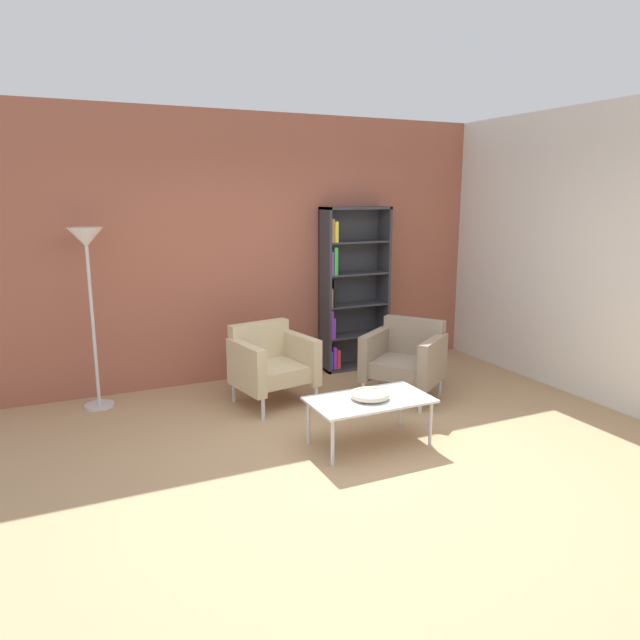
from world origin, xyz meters
The scene contains 9 objects.
ground_plane centered at (0.00, 0.00, 0.00)m, with size 8.32×8.32×0.00m, color tan.
brick_back_panel centered at (0.00, 2.46, 1.45)m, with size 6.40×0.12×2.90m, color #9E5642.
plaster_right_partition centered at (2.86, 0.60, 1.45)m, with size 0.12×5.20×2.90m, color silver.
bookshelf_tall centered at (1.14, 2.26, 0.94)m, with size 0.80×0.30×1.90m.
coffee_table_low centered at (0.26, 0.21, 0.37)m, with size 1.00×0.56×0.40m.
decorative_bowl centered at (0.26, 0.21, 0.43)m, with size 0.32×0.32×0.05m.
armchair_near_window centered at (-0.13, 1.50, 0.41)m, with size 0.82×0.77×0.78m.
armchair_corner_red centered at (1.18, 1.09, 0.41)m, with size 0.93×0.95×0.78m.
floor_lamp_torchiere centered at (-1.70, 2.09, 1.45)m, with size 0.32×0.32×1.74m.
Camera 1 is at (-2.03, -3.78, 2.05)m, focal length 33.00 mm.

